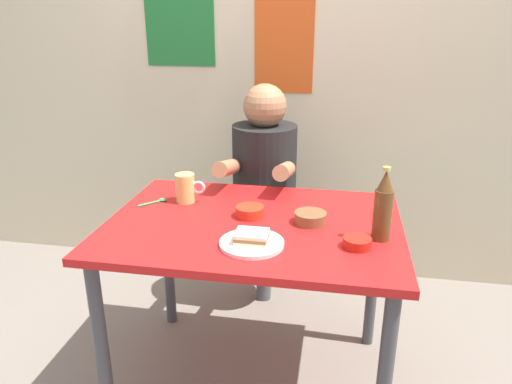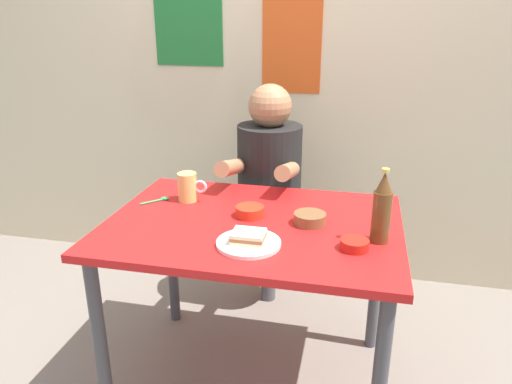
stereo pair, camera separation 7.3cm
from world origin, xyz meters
The scene contains 13 objects.
ground_plane centered at (0.00, 0.00, 0.00)m, with size 6.00×6.00×0.00m, color slate.
wall_back centered at (0.00, 1.05, 1.30)m, with size 4.40×0.09×2.60m.
dining_table centered at (0.00, 0.00, 0.65)m, with size 1.10×0.80×0.74m.
stool centered at (-0.06, 0.63, 0.35)m, with size 0.34×0.34×0.45m.
person_seated centered at (-0.06, 0.62, 0.77)m, with size 0.33×0.56×0.72m.
plate_orange centered at (0.03, -0.20, 0.75)m, with size 0.22×0.22×0.01m, color silver.
sandwich centered at (0.03, -0.20, 0.77)m, with size 0.11×0.09×0.04m.
beer_mug centered at (-0.31, 0.15, 0.80)m, with size 0.13×0.08×0.12m.
beer_bottle centered at (0.46, -0.07, 0.86)m, with size 0.06×0.06×0.26m.
sauce_bowl_chili centered at (-0.02, 0.05, 0.76)m, with size 0.11×0.11×0.04m.
sambal_bowl_red centered at (0.38, -0.15, 0.76)m, with size 0.10×0.10×0.03m.
condiment_bowl_brown centered at (0.21, 0.02, 0.76)m, with size 0.12×0.12×0.04m.
spoon centered at (-0.43, 0.12, 0.75)m, with size 0.10×0.09×0.01m.
Camera 1 is at (0.30, -1.62, 1.47)m, focal length 33.51 mm.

